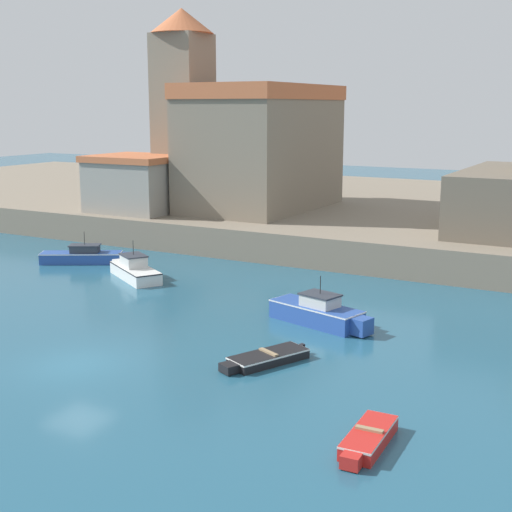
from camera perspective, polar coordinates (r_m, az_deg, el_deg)
name	(u,v)px	position (r m, az deg, el deg)	size (l,w,h in m)	color
ground_plane	(77,365)	(30.94, -14.15, -8.44)	(200.00, 200.00, 0.00)	#235670
quay_seawall	(389,213)	(65.71, 10.60, 3.42)	(120.00, 40.00, 2.15)	gray
motorboat_blue_0	(319,313)	(35.31, 5.05, -4.53)	(5.73, 2.91, 2.47)	#284C9E
motorboat_blue_1	(84,256)	(50.22, -13.62, 0.01)	(5.84, 4.01, 2.18)	#284C9E
motorboat_white_2	(134,270)	(45.11, -9.71, -1.10)	(5.47, 4.08, 2.40)	white
dinghy_red_3	(368,438)	(23.53, 8.95, -14.20)	(1.18, 3.49, 0.57)	red
dinghy_black_4	(266,358)	(30.15, 0.83, -8.14)	(2.64, 4.09, 0.50)	black
church	(248,139)	(59.69, -0.67, 9.35)	(13.27, 14.85, 16.18)	gray
harbor_shed_near_wharf	(138,183)	(58.74, -9.44, 5.78)	(7.12, 6.37, 4.53)	gray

